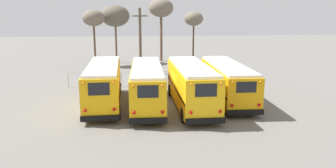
{
  "coord_description": "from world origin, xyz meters",
  "views": [
    {
      "loc": [
        -2.74,
        -24.99,
        7.05
      ],
      "look_at": [
        0.0,
        -0.07,
        1.63
      ],
      "focal_mm": 35.0,
      "sensor_mm": 36.0,
      "label": 1
    }
  ],
  "objects_px": {
    "bare_tree_2": "(194,19)",
    "school_bus_2": "(191,84)",
    "school_bus_0": "(104,83)",
    "bare_tree_1": "(115,16)",
    "bare_tree_3": "(161,9)",
    "utility_pole": "(140,40)",
    "school_bus_1": "(147,84)",
    "bare_tree_0": "(93,19)",
    "school_bus_3": "(227,80)"
  },
  "relations": [
    {
      "from": "bare_tree_2",
      "to": "school_bus_2",
      "type": "bearing_deg",
      "value": -100.94
    },
    {
      "from": "school_bus_0",
      "to": "bare_tree_1",
      "type": "xyz_separation_m",
      "value": [
        -0.03,
        22.87,
        4.93
      ]
    },
    {
      "from": "bare_tree_1",
      "to": "bare_tree_3",
      "type": "distance_m",
      "value": 6.83
    },
    {
      "from": "utility_pole",
      "to": "school_bus_1",
      "type": "bearing_deg",
      "value": -89.64
    },
    {
      "from": "school_bus_1",
      "to": "utility_pole",
      "type": "relative_size",
      "value": 1.39
    },
    {
      "from": "bare_tree_3",
      "to": "bare_tree_0",
      "type": "bearing_deg",
      "value": -158.52
    },
    {
      "from": "school_bus_1",
      "to": "school_bus_2",
      "type": "relative_size",
      "value": 1.06
    },
    {
      "from": "bare_tree_2",
      "to": "bare_tree_3",
      "type": "height_order",
      "value": "bare_tree_3"
    },
    {
      "from": "school_bus_0",
      "to": "school_bus_1",
      "type": "bearing_deg",
      "value": -10.08
    },
    {
      "from": "school_bus_1",
      "to": "bare_tree_0",
      "type": "bearing_deg",
      "value": 106.42
    },
    {
      "from": "school_bus_3",
      "to": "bare_tree_0",
      "type": "relative_size",
      "value": 1.42
    },
    {
      "from": "school_bus_2",
      "to": "bare_tree_0",
      "type": "relative_size",
      "value": 1.33
    },
    {
      "from": "bare_tree_2",
      "to": "school_bus_1",
      "type": "bearing_deg",
      "value": -108.52
    },
    {
      "from": "bare_tree_2",
      "to": "school_bus_0",
      "type": "bearing_deg",
      "value": -115.76
    },
    {
      "from": "bare_tree_0",
      "to": "school_bus_1",
      "type": "bearing_deg",
      "value": -73.58
    },
    {
      "from": "school_bus_1",
      "to": "bare_tree_1",
      "type": "relative_size",
      "value": 1.3
    },
    {
      "from": "utility_pole",
      "to": "bare_tree_1",
      "type": "relative_size",
      "value": 0.93
    },
    {
      "from": "school_bus_0",
      "to": "bare_tree_1",
      "type": "height_order",
      "value": "bare_tree_1"
    },
    {
      "from": "bare_tree_1",
      "to": "bare_tree_2",
      "type": "distance_m",
      "value": 11.6
    },
    {
      "from": "bare_tree_0",
      "to": "bare_tree_1",
      "type": "bearing_deg",
      "value": 44.1
    },
    {
      "from": "school_bus_1",
      "to": "bare_tree_0",
      "type": "xyz_separation_m",
      "value": [
        -6.12,
        20.78,
        4.65
      ]
    },
    {
      "from": "utility_pole",
      "to": "bare_tree_0",
      "type": "distance_m",
      "value": 9.08
    },
    {
      "from": "school_bus_3",
      "to": "utility_pole",
      "type": "bearing_deg",
      "value": 116.92
    },
    {
      "from": "bare_tree_2",
      "to": "bare_tree_3",
      "type": "distance_m",
      "value": 5.11
    },
    {
      "from": "school_bus_2",
      "to": "bare_tree_3",
      "type": "relative_size",
      "value": 1.09
    },
    {
      "from": "school_bus_1",
      "to": "school_bus_3",
      "type": "height_order",
      "value": "school_bus_1"
    },
    {
      "from": "school_bus_3",
      "to": "bare_tree_1",
      "type": "relative_size",
      "value": 1.31
    },
    {
      "from": "school_bus_3",
      "to": "bare_tree_0",
      "type": "distance_m",
      "value": 23.89
    },
    {
      "from": "school_bus_0",
      "to": "school_bus_3",
      "type": "distance_m",
      "value": 9.99
    },
    {
      "from": "school_bus_0",
      "to": "school_bus_3",
      "type": "bearing_deg",
      "value": 3.24
    },
    {
      "from": "utility_pole",
      "to": "bare_tree_2",
      "type": "bearing_deg",
      "value": 50.43
    },
    {
      "from": "school_bus_2",
      "to": "bare_tree_2",
      "type": "height_order",
      "value": "bare_tree_2"
    },
    {
      "from": "school_bus_2",
      "to": "school_bus_3",
      "type": "height_order",
      "value": "school_bus_2"
    },
    {
      "from": "utility_pole",
      "to": "bare_tree_2",
      "type": "height_order",
      "value": "utility_pole"
    },
    {
      "from": "school_bus_3",
      "to": "utility_pole",
      "type": "relative_size",
      "value": 1.4
    },
    {
      "from": "school_bus_3",
      "to": "bare_tree_3",
      "type": "bearing_deg",
      "value": 98.15
    },
    {
      "from": "school_bus_0",
      "to": "school_bus_3",
      "type": "height_order",
      "value": "school_bus_0"
    },
    {
      "from": "school_bus_0",
      "to": "bare_tree_0",
      "type": "distance_m",
      "value": 20.9
    },
    {
      "from": "bare_tree_0",
      "to": "bare_tree_1",
      "type": "relative_size",
      "value": 0.92
    },
    {
      "from": "school_bus_3",
      "to": "bare_tree_1",
      "type": "distance_m",
      "value": 24.96
    },
    {
      "from": "school_bus_3",
      "to": "school_bus_1",
      "type": "bearing_deg",
      "value": -170.14
    },
    {
      "from": "bare_tree_1",
      "to": "school_bus_3",
      "type": "bearing_deg",
      "value": -65.84
    },
    {
      "from": "school_bus_1",
      "to": "utility_pole",
      "type": "height_order",
      "value": "utility_pole"
    },
    {
      "from": "school_bus_1",
      "to": "school_bus_3",
      "type": "bearing_deg",
      "value": 9.86
    },
    {
      "from": "school_bus_3",
      "to": "bare_tree_1",
      "type": "bearing_deg",
      "value": 114.16
    },
    {
      "from": "school_bus_3",
      "to": "school_bus_2",
      "type": "bearing_deg",
      "value": -150.66
    },
    {
      "from": "utility_pole",
      "to": "bare_tree_0",
      "type": "height_order",
      "value": "utility_pole"
    },
    {
      "from": "school_bus_0",
      "to": "bare_tree_1",
      "type": "relative_size",
      "value": 1.22
    },
    {
      "from": "bare_tree_1",
      "to": "bare_tree_3",
      "type": "xyz_separation_m",
      "value": [
        6.66,
        1.03,
        1.06
      ]
    },
    {
      "from": "school_bus_2",
      "to": "school_bus_0",
      "type": "bearing_deg",
      "value": 168.91
    }
  ]
}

